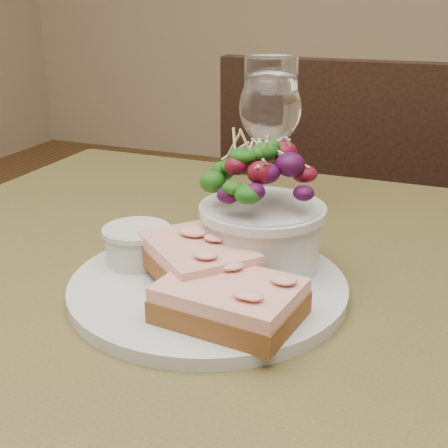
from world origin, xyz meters
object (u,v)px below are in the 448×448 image
at_px(cafe_table, 208,372).
at_px(wine_glass, 270,112).
at_px(ramekin, 137,243).
at_px(sandwich_front, 230,301).
at_px(sandwich_back, 198,259).
at_px(dinner_plate, 208,287).
at_px(chair_far, 336,327).
at_px(salad_bowl, 263,207).

bearing_deg(cafe_table, wine_glass, 93.48).
bearing_deg(cafe_table, ramekin, -176.21).
relative_size(sandwich_front, sandwich_back, 0.90).
bearing_deg(dinner_plate, sandwich_back, -146.73).
distance_m(chair_far, salad_bowl, 0.88).
bearing_deg(sandwich_back, cafe_table, 134.40).
bearing_deg(ramekin, wine_glass, 75.74).
height_order(cafe_table, salad_bowl, salad_bowl).
xyz_separation_m(cafe_table, sandwich_front, (0.05, -0.07, 0.13)).
distance_m(sandwich_back, salad_bowl, 0.08).
bearing_deg(cafe_table, chair_far, 90.90).
height_order(sandwich_front, wine_glass, wine_glass).
bearing_deg(sandwich_front, wine_glass, 109.13).
relative_size(cafe_table, sandwich_front, 6.68).
bearing_deg(cafe_table, sandwich_back, -86.00).
relative_size(chair_far, salad_bowl, 7.09).
relative_size(cafe_table, dinner_plate, 3.11).
bearing_deg(salad_bowl, cafe_table, -139.65).
xyz_separation_m(chair_far, wine_glass, (-0.00, -0.51, 0.58)).
height_order(chair_far, wine_glass, wine_glass).
relative_size(sandwich_back, ramekin, 2.15).
height_order(cafe_table, sandwich_front, sandwich_front).
height_order(sandwich_front, ramekin, ramekin).
relative_size(ramekin, wine_glass, 0.35).
bearing_deg(chair_far, salad_bowl, 90.46).
distance_m(cafe_table, chair_far, 0.82).
distance_m(cafe_table, sandwich_front, 0.16).
bearing_deg(chair_far, cafe_table, 86.95).
xyz_separation_m(ramekin, salad_bowl, (0.11, 0.04, 0.04)).
xyz_separation_m(chair_far, ramekin, (-0.06, -0.74, 0.49)).
distance_m(chair_far, sandwich_back, 0.91).
xyz_separation_m(dinner_plate, sandwich_back, (-0.01, -0.00, 0.03)).
relative_size(cafe_table, wine_glass, 4.57).
height_order(cafe_table, ramekin, ramekin).
relative_size(sandwich_back, wine_glass, 0.76).
height_order(cafe_table, sandwich_back, sandwich_back).
height_order(chair_far, ramekin, chair_far).
distance_m(dinner_plate, ramekin, 0.09).
xyz_separation_m(chair_far, dinner_plate, (0.02, -0.76, 0.46)).
xyz_separation_m(sandwich_back, ramekin, (-0.07, 0.02, -0.00)).
relative_size(sandwich_front, ramekin, 1.94).
xyz_separation_m(chair_far, sandwich_back, (0.01, -0.76, 0.49)).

